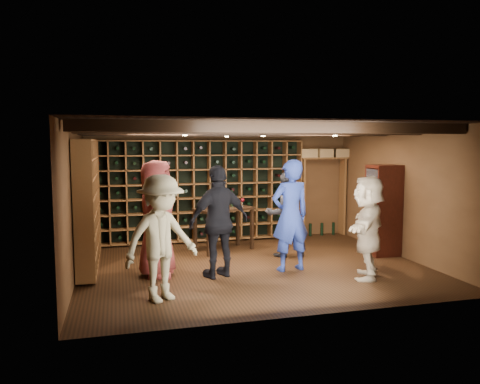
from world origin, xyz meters
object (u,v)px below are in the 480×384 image
object	(u,v)px
guest_woman_black	(219,222)
tasting_table	(224,213)
guest_khaki	(161,238)
guest_beige	(368,227)
guest_red_floral	(156,219)
display_cabinet	(383,212)
man_grey_suit	(285,214)
man_blue_shirt	(290,215)

from	to	relation	value
guest_woman_black	tasting_table	world-z (taller)	guest_woman_black
guest_woman_black	guest_khaki	xyz separation A→B (m)	(-1.03, -0.93, -0.04)
guest_khaki	guest_beige	world-z (taller)	guest_khaki
guest_khaki	guest_beige	distance (m)	3.37
guest_red_floral	display_cabinet	bearing A→B (deg)	-72.58
man_grey_suit	man_blue_shirt	bearing A→B (deg)	75.77
man_grey_suit	tasting_table	distance (m)	1.30
guest_red_floral	guest_beige	distance (m)	3.46
guest_red_floral	guest_beige	size ratio (longest dim) A/B	1.15
guest_woman_black	man_grey_suit	bearing A→B (deg)	-163.53
display_cabinet	guest_khaki	xyz separation A→B (m)	(-4.47, -1.63, 0.03)
guest_woman_black	guest_red_floral	bearing A→B (deg)	-37.02
display_cabinet	guest_khaki	world-z (taller)	guest_khaki
man_blue_shirt	guest_woman_black	bearing A→B (deg)	-4.25
display_cabinet	man_blue_shirt	distance (m)	2.25
guest_red_floral	tasting_table	xyz separation A→B (m)	(1.48, 1.52, -0.18)
man_grey_suit	guest_beige	bearing A→B (deg)	115.40
man_blue_shirt	guest_red_floral	distance (m)	2.27
display_cabinet	man_blue_shirt	size ratio (longest dim) A/B	0.91
guest_red_floral	guest_khaki	size ratio (longest dim) A/B	1.09
display_cabinet	guest_khaki	distance (m)	4.75
guest_beige	tasting_table	xyz separation A→B (m)	(-1.84, 2.50, -0.06)
man_blue_shirt	guest_beige	bearing A→B (deg)	136.46
guest_khaki	guest_woman_black	bearing A→B (deg)	15.38
display_cabinet	man_blue_shirt	xyz separation A→B (m)	(-2.17, -0.60, 0.11)
guest_red_floral	man_blue_shirt	bearing A→B (deg)	-83.23
display_cabinet	guest_woman_black	xyz separation A→B (m)	(-3.44, -0.69, 0.07)
guest_khaki	display_cabinet	bearing A→B (deg)	-6.93
man_grey_suit	display_cabinet	bearing A→B (deg)	169.35
man_blue_shirt	man_grey_suit	world-z (taller)	man_blue_shirt
guest_beige	guest_khaki	bearing A→B (deg)	-52.34
guest_beige	man_blue_shirt	bearing A→B (deg)	-92.27
man_blue_shirt	guest_beige	world-z (taller)	man_blue_shirt
man_blue_shirt	guest_woman_black	world-z (taller)	man_blue_shirt
man_blue_shirt	guest_beige	size ratio (longest dim) A/B	1.15
guest_beige	guest_woman_black	bearing A→B (deg)	-72.77
man_grey_suit	guest_khaki	size ratio (longest dim) A/B	0.93
man_blue_shirt	tasting_table	world-z (taller)	man_blue_shirt
man_blue_shirt	tasting_table	xyz separation A→B (m)	(-0.78, 1.76, -0.18)
guest_beige	tasting_table	bearing A→B (deg)	-110.80
man_grey_suit	guest_red_floral	xyz separation A→B (m)	(-2.54, -0.77, 0.14)
man_blue_shirt	guest_khaki	size ratio (longest dim) A/B	1.09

